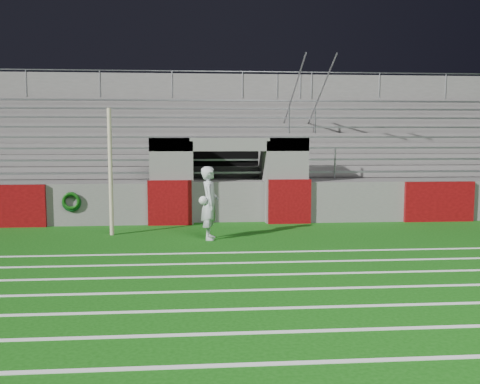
{
  "coord_description": "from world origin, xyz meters",
  "views": [
    {
      "loc": [
        -1.01,
        -12.94,
        2.65
      ],
      "look_at": [
        0.2,
        1.8,
        1.1
      ],
      "focal_mm": 40.0,
      "sensor_mm": 36.0,
      "label": 1
    }
  ],
  "objects": [
    {
      "name": "field_post",
      "position": [
        -3.29,
        1.48,
        1.69
      ],
      "size": [
        0.11,
        0.11,
        3.39
      ],
      "primitive_type": "cylinder",
      "color": "#C6B493",
      "rests_on": "ground"
    },
    {
      "name": "goalkeeper_with_ball",
      "position": [
        -0.68,
        0.67,
        0.94
      ],
      "size": [
        0.53,
        0.71,
        1.88
      ],
      "color": "#B7BDC2",
      "rests_on": "ground"
    },
    {
      "name": "field_markings",
      "position": [
        0.0,
        -5.0,
        0.01
      ],
      "size": [
        28.0,
        8.09,
        0.01
      ],
      "color": "white",
      "rests_on": "ground"
    },
    {
      "name": "ground",
      "position": [
        0.0,
        0.0,
        0.0
      ],
      "size": [
        90.0,
        90.0,
        0.0
      ],
      "primitive_type": "plane",
      "color": "#104D0C",
      "rests_on": "ground"
    },
    {
      "name": "hose_coil",
      "position": [
        -4.67,
        2.93,
        0.74
      ],
      "size": [
        0.56,
        0.15,
        0.59
      ],
      "color": "#0B3A15",
      "rests_on": "ground"
    },
    {
      "name": "stadium_structure",
      "position": [
        0.0,
        7.97,
        1.49
      ],
      "size": [
        26.0,
        8.48,
        5.42
      ],
      "color": "#5D5A58",
      "rests_on": "ground"
    }
  ]
}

